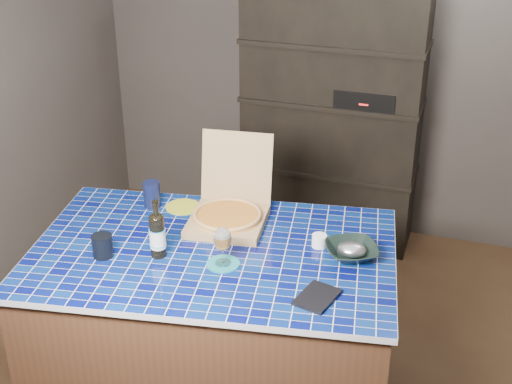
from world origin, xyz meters
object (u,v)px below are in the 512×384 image
(wine_glass, at_px, (222,239))
(mead_bottle, at_px, (157,234))
(kitchen_island, at_px, (215,330))
(bowl, at_px, (352,251))
(pizza_box, at_px, (228,213))
(dvd_case, at_px, (317,297))

(wine_glass, bearing_deg, mead_bottle, -176.00)
(kitchen_island, bearing_deg, bowl, 3.50)
(pizza_box, bearing_deg, mead_bottle, -123.59)
(mead_bottle, bearing_deg, pizza_box, 63.46)
(pizza_box, bearing_deg, kitchen_island, -92.77)
(wine_glass, bearing_deg, kitchen_island, 131.34)
(dvd_case, xyz_separation_m, bowl, (0.07, 0.37, 0.02))
(kitchen_island, height_order, bowl, bowl)
(dvd_case, relative_size, bowl, 0.83)
(kitchen_island, height_order, wine_glass, wine_glass)
(pizza_box, distance_m, mead_bottle, 0.44)
(wine_glass, height_order, dvd_case, wine_glass)
(kitchen_island, distance_m, pizza_box, 0.58)
(wine_glass, height_order, bowl, wine_glass)
(wine_glass, bearing_deg, pizza_box, 106.83)
(bowl, bearing_deg, dvd_case, -100.28)
(bowl, bearing_deg, mead_bottle, -162.25)
(kitchen_island, height_order, pizza_box, pizza_box)
(kitchen_island, distance_m, bowl, 0.81)
(pizza_box, bearing_deg, wine_glass, -80.22)
(bowl, bearing_deg, kitchen_island, -167.13)
(bowl, bearing_deg, wine_glass, -155.10)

